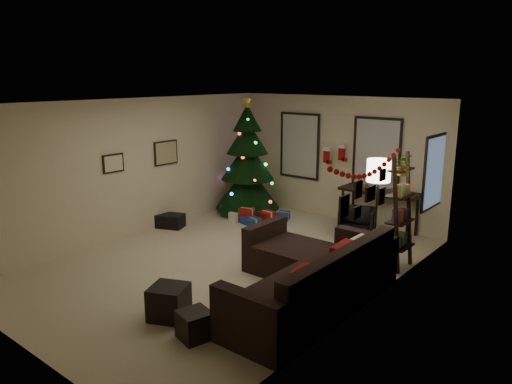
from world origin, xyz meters
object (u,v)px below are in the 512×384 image
(sofa, at_px, (310,278))
(bookshelf, at_px, (401,214))
(desk, at_px, (380,195))
(desk_chair, at_px, (356,223))
(christmas_tree, at_px, (247,165))

(sofa, bearing_deg, bookshelf, 75.48)
(bookshelf, bearing_deg, desk, 125.33)
(desk, bearing_deg, desk_chair, -103.27)
(christmas_tree, distance_m, desk_chair, 2.92)
(desk, bearing_deg, sofa, -79.91)
(sofa, xyz_separation_m, desk_chair, (-0.77, 2.84, -0.00))
(christmas_tree, bearing_deg, bookshelf, -12.96)
(sofa, relative_size, desk, 1.91)
(desk_chair, bearing_deg, christmas_tree, 158.60)
(bookshelf, bearing_deg, christmas_tree, 167.04)
(sofa, height_order, desk_chair, sofa)
(christmas_tree, distance_m, sofa, 4.65)
(christmas_tree, distance_m, desk, 3.05)
(christmas_tree, height_order, desk_chair, christmas_tree)
(christmas_tree, height_order, desk, christmas_tree)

